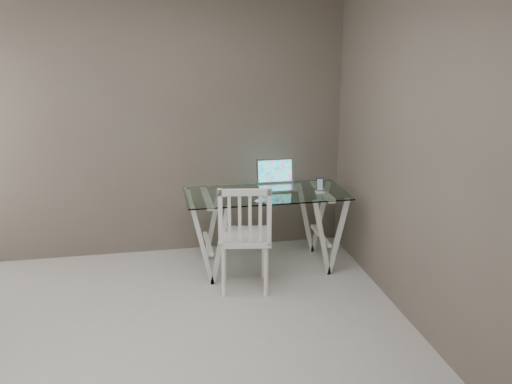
% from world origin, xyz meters
% --- Properties ---
extents(room, '(4.50, 4.52, 2.71)m').
position_xyz_m(room, '(-0.06, 0.02, 1.72)').
color(room, '#B5B2AD').
rests_on(room, ground).
extents(desk, '(1.50, 0.70, 0.75)m').
position_xyz_m(desk, '(1.10, 1.64, 0.38)').
color(desk, silver).
rests_on(desk, ground).
extents(chair, '(0.51, 0.51, 0.98)m').
position_xyz_m(chair, '(0.81, 1.17, 0.54)').
color(chair, white).
rests_on(chair, ground).
extents(laptop, '(0.37, 0.30, 0.26)m').
position_xyz_m(laptop, '(1.24, 1.82, 0.81)').
color(laptop, '#BBBCC0').
rests_on(laptop, desk).
extents(keyboard, '(0.31, 0.13, 0.01)m').
position_xyz_m(keyboard, '(0.79, 1.63, 0.75)').
color(keyboard, silver).
rests_on(keyboard, desk).
extents(mouse, '(0.11, 0.06, 0.03)m').
position_xyz_m(mouse, '(0.99, 1.36, 0.76)').
color(mouse, white).
rests_on(mouse, desk).
extents(phone_dock, '(0.07, 0.07, 0.14)m').
position_xyz_m(phone_dock, '(1.59, 1.55, 0.78)').
color(phone_dock, white).
rests_on(phone_dock, desk).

